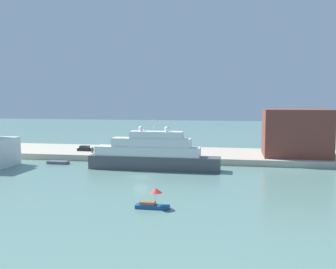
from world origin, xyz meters
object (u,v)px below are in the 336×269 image
object	(u,v)px
work_barge	(58,162)
person_figure	(92,150)
parked_car	(85,149)
large_yacht	(152,154)
small_motorboat	(153,201)
harbor_building	(296,133)
mooring_bollard	(185,156)

from	to	relation	value
work_barge	person_figure	xyz separation A→B (m)	(5.04, 8.86, 1.89)
work_barge	parked_car	world-z (taller)	parked_car
work_barge	person_figure	world-z (taller)	person_figure
large_yacht	small_motorboat	world-z (taller)	large_yacht
small_motorboat	harbor_building	world-z (taller)	harbor_building
large_yacht	person_figure	world-z (taller)	large_yacht
large_yacht	mooring_bollard	distance (m)	10.86
parked_car	person_figure	xyz separation A→B (m)	(3.40, -3.42, 0.15)
harbor_building	person_figure	distance (m)	51.03
parked_car	work_barge	bearing A→B (deg)	-97.60
work_barge	harbor_building	world-z (taller)	harbor_building
mooring_bollard	small_motorboat	bearing A→B (deg)	-88.87
work_barge	person_figure	size ratio (longest dim) A/B	3.06
large_yacht	small_motorboat	distance (m)	29.50
parked_car	mooring_bollard	bearing A→B (deg)	-12.74
small_motorboat	work_barge	xyz separation A→B (m)	(-30.22, 31.64, -0.72)
large_yacht	small_motorboat	xyz separation A→B (m)	(6.67, -28.65, -2.27)
parked_car	large_yacht	bearing A→B (deg)	-34.86
parked_car	person_figure	size ratio (longest dim) A/B	2.54
small_motorboat	parked_car	world-z (taller)	small_motorboat
large_yacht	person_figure	bearing A→B (deg)	147.37
small_motorboat	mooring_bollard	world-z (taller)	small_motorboat
harbor_building	mooring_bollard	world-z (taller)	harbor_building
harbor_building	person_figure	bearing A→B (deg)	-174.82
large_yacht	small_motorboat	bearing A→B (deg)	-76.89
harbor_building	person_figure	xyz separation A→B (m)	(-50.58, -4.59, -4.94)
work_barge	parked_car	distance (m)	12.50
harbor_building	parked_car	world-z (taller)	harbor_building
small_motorboat	parked_car	xyz separation A→B (m)	(-28.59, 43.91, 1.02)
parked_car	person_figure	bearing A→B (deg)	-45.11
large_yacht	mooring_bollard	size ratio (longest dim) A/B	46.77
small_motorboat	work_barge	distance (m)	43.76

